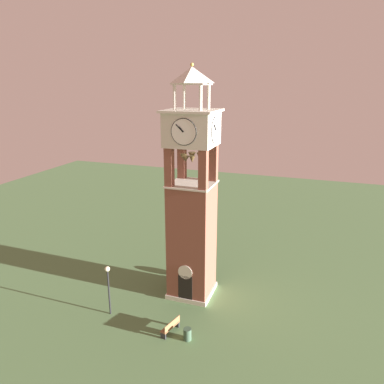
% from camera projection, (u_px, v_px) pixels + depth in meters
% --- Properties ---
extents(ground, '(80.00, 80.00, 0.00)m').
position_uv_depth(ground, '(192.00, 292.00, 28.77)').
color(ground, '#517547').
extents(clock_tower, '(3.63, 3.63, 17.12)m').
position_uv_depth(clock_tower, '(192.00, 208.00, 26.75)').
color(clock_tower, brown).
rests_on(clock_tower, ground).
extents(park_bench, '(0.84, 1.66, 0.95)m').
position_uv_depth(park_bench, '(171.00, 326.00, 23.96)').
color(park_bench, brown).
rests_on(park_bench, ground).
extents(lamp_post, '(0.36, 0.36, 3.75)m').
position_uv_depth(lamp_post, '(108.00, 281.00, 25.34)').
color(lamp_post, black).
rests_on(lamp_post, ground).
extents(trash_bin, '(0.52, 0.52, 0.80)m').
position_uv_depth(trash_bin, '(187.00, 334.00, 23.34)').
color(trash_bin, '#38513D').
rests_on(trash_bin, ground).
extents(shrub_near_entry, '(0.85, 0.85, 0.87)m').
position_uv_depth(shrub_near_entry, '(178.00, 270.00, 31.25)').
color(shrub_near_entry, '#28562D').
rests_on(shrub_near_entry, ground).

